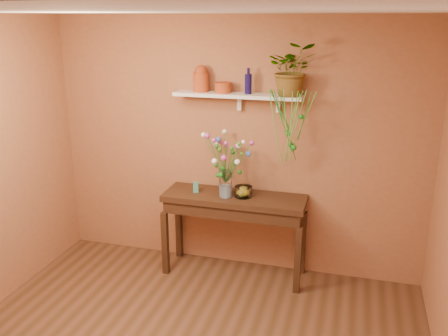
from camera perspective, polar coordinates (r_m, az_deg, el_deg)
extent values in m
plane|color=silver|center=(3.04, -8.35, 17.87)|extent=(4.00, 4.00, 0.00)
cube|color=#9E613E|center=(5.11, 1.37, 2.53)|extent=(4.00, 0.04, 2.70)
cube|color=#3A2215|center=(5.01, 1.24, -3.60)|extent=(1.48, 0.48, 0.06)
cube|color=#3A2215|center=(5.05, 1.23, -4.61)|extent=(1.42, 0.44, 0.13)
cube|color=#3A2215|center=(5.25, -6.97, -8.82)|extent=(0.06, 0.06, 0.71)
cube|color=#3A2215|center=(4.92, 8.72, -10.78)|extent=(0.06, 0.06, 0.71)
cube|color=#3A2215|center=(5.59, -5.35, -7.04)|extent=(0.06, 0.06, 0.71)
cube|color=#3A2215|center=(5.29, 9.30, -8.71)|extent=(0.06, 0.06, 0.71)
cube|color=white|center=(4.86, 1.61, 8.61)|extent=(1.30, 0.24, 0.04)
cube|color=white|center=(4.96, 1.87, 7.72)|extent=(0.04, 0.05, 0.15)
cube|color=white|center=(4.89, 6.47, 7.46)|extent=(0.04, 0.05, 0.15)
cylinder|color=#A1451A|center=(4.98, -2.73, 10.12)|extent=(0.16, 0.16, 0.19)
sphere|color=#A1451A|center=(4.96, -2.75, 11.35)|extent=(0.13, 0.13, 0.13)
cylinder|color=#A1451A|center=(4.89, -0.10, 9.51)|extent=(0.21, 0.21, 0.10)
cylinder|color=#110C3F|center=(4.82, 2.89, 9.91)|extent=(0.09, 0.09, 0.19)
cylinder|color=#110C3F|center=(4.81, 2.91, 11.41)|extent=(0.03, 0.03, 0.06)
imported|color=#1D6D1A|center=(4.71, 8.08, 11.50)|extent=(0.53, 0.48, 0.51)
cylinder|color=#1D6D1A|center=(4.60, 9.49, 5.98)|extent=(0.13, 0.19, 0.50)
cylinder|color=green|center=(4.65, 7.85, 4.63)|extent=(0.14, 0.11, 0.74)
cylinder|color=green|center=(4.58, 8.14, 4.59)|extent=(0.15, 0.31, 0.72)
cylinder|color=#1D6D1A|center=(4.69, 7.53, 4.96)|extent=(0.19, 0.09, 0.71)
cylinder|color=green|center=(4.65, 9.05, 6.75)|extent=(0.11, 0.05, 0.40)
cylinder|color=green|center=(4.62, 7.25, 6.52)|extent=(0.05, 0.07, 0.43)
cylinder|color=#1D6D1A|center=(4.63, 6.58, 6.87)|extent=(0.12, 0.07, 0.39)
cylinder|color=green|center=(4.67, 6.66, 6.88)|extent=(0.20, 0.09, 0.40)
cylinder|color=green|center=(4.64, 9.33, 5.26)|extent=(0.24, 0.17, 0.63)
cylinder|color=#1D6D1A|center=(4.67, 6.90, 5.53)|extent=(0.23, 0.05, 0.61)
cylinder|color=green|center=(4.63, 8.34, 6.61)|extent=(0.16, 0.10, 0.42)
cylinder|color=green|center=(4.65, 6.08, 4.90)|extent=(0.13, 0.10, 0.71)
cylinder|color=#1D6D1A|center=(4.62, 6.50, 7.10)|extent=(0.17, 0.09, 0.35)
cylinder|color=green|center=(4.63, 7.95, 4.78)|extent=(0.03, 0.16, 0.71)
sphere|color=#1D6D1A|center=(4.70, 8.27, 2.42)|extent=(0.05, 0.05, 0.05)
sphere|color=#1D6D1A|center=(4.73, 7.91, 2.70)|extent=(0.05, 0.05, 0.05)
sphere|color=#1D6D1A|center=(4.63, 9.11, 6.02)|extent=(0.05, 0.05, 0.05)
sphere|color=#1D6D1A|center=(4.71, 7.58, 4.13)|extent=(0.05, 0.05, 0.05)
cylinder|color=white|center=(4.92, 0.19, -1.89)|extent=(0.13, 0.13, 0.28)
cylinder|color=silver|center=(4.94, 0.19, -2.68)|extent=(0.12, 0.12, 0.13)
cylinder|color=#386B28|center=(4.81, 0.08, -0.23)|extent=(0.02, 0.12, 0.29)
sphere|color=#BE3CA0|center=(4.72, -0.02, 1.21)|extent=(0.06, 0.06, 0.06)
cylinder|color=#386B28|center=(4.72, 0.55, 0.28)|extent=(0.12, 0.24, 0.43)
sphere|color=#1D6D1A|center=(4.54, 0.94, 2.34)|extent=(0.04, 0.04, 0.04)
cylinder|color=#386B28|center=(4.76, 0.22, 0.60)|extent=(0.06, 0.17, 0.46)
sphere|color=#BE3CA0|center=(4.62, 0.25, 2.98)|extent=(0.04, 0.04, 0.04)
cylinder|color=#386B28|center=(4.76, 1.22, 0.66)|extent=(0.22, 0.14, 0.47)
sphere|color=white|center=(4.61, 2.31, 3.10)|extent=(0.04, 0.04, 0.04)
cylinder|color=#386B28|center=(4.80, 0.87, -0.48)|extent=(0.15, 0.12, 0.26)
sphere|color=white|center=(4.70, 1.58, 0.71)|extent=(0.06, 0.06, 0.06)
cylinder|color=#386B28|center=(4.80, 1.71, 0.62)|extent=(0.28, 0.03, 0.44)
sphere|color=#BE3CA0|center=(4.70, 3.30, 2.97)|extent=(0.05, 0.05, 0.05)
cylinder|color=#386B28|center=(4.84, 0.97, 0.59)|extent=(0.14, 0.01, 0.41)
sphere|color=olive|center=(4.77, 1.78, 2.88)|extent=(0.04, 0.04, 0.04)
cylinder|color=#386B28|center=(4.85, 1.53, 0.01)|extent=(0.23, 0.04, 0.31)
sphere|color=#4A6FCA|center=(4.80, 2.91, 1.68)|extent=(0.06, 0.06, 0.06)
cylinder|color=#386B28|center=(4.89, 0.97, 0.51)|extent=(0.12, 0.11, 0.37)
sphere|color=white|center=(4.87, 1.76, 2.66)|extent=(0.05, 0.05, 0.05)
cylinder|color=#386B28|center=(4.90, 1.15, 0.05)|extent=(0.14, 0.13, 0.29)
sphere|color=olive|center=(4.90, 2.11, 1.73)|extent=(0.04, 0.04, 0.04)
cylinder|color=#386B28|center=(4.95, 0.88, 0.50)|extent=(0.07, 0.22, 0.33)
sphere|color=#BE3CA0|center=(4.99, 1.56, 2.59)|extent=(0.06, 0.06, 0.06)
cylinder|color=#386B28|center=(4.94, 0.61, 0.13)|extent=(0.04, 0.16, 0.28)
sphere|color=#1D6D1A|center=(4.97, 1.03, 1.87)|extent=(0.04, 0.04, 0.04)
cylinder|color=#386B28|center=(4.94, 0.23, 0.54)|extent=(0.04, 0.17, 0.34)
sphere|color=#BE3CA0|center=(4.97, 0.28, 2.68)|extent=(0.05, 0.05, 0.05)
cylinder|color=#386B28|center=(4.93, 0.13, 1.37)|extent=(0.06, 0.18, 0.48)
sphere|color=white|center=(4.95, 0.07, 4.34)|extent=(0.05, 0.05, 0.05)
cylinder|color=#386B28|center=(4.95, -0.41, 0.65)|extent=(0.15, 0.18, 0.35)
sphere|color=white|center=(5.00, -1.00, 2.89)|extent=(0.05, 0.05, 0.05)
cylinder|color=#386B28|center=(4.90, -0.09, 0.69)|extent=(0.08, 0.09, 0.39)
sphere|color=#BE3CA0|center=(4.89, -0.37, 3.02)|extent=(0.04, 0.04, 0.04)
cylinder|color=#386B28|center=(4.91, -0.91, 1.19)|extent=(0.23, 0.10, 0.47)
sphere|color=olive|center=(4.92, -2.01, 4.00)|extent=(0.05, 0.05, 0.05)
cylinder|color=#386B28|center=(4.86, -0.25, 0.87)|extent=(0.09, 0.03, 0.44)
sphere|color=#4A6FCA|center=(4.83, -0.70, 3.41)|extent=(0.06, 0.06, 0.06)
cylinder|color=#386B28|center=(4.89, -1.12, 1.15)|extent=(0.25, 0.04, 0.47)
sphere|color=white|center=(4.88, -2.45, 3.94)|extent=(0.05, 0.05, 0.05)
cylinder|color=#386B28|center=(4.87, -0.17, 0.27)|extent=(0.07, 0.01, 0.34)
sphere|color=olive|center=(4.83, -0.52, 2.20)|extent=(0.05, 0.05, 0.05)
cylinder|color=#386B28|center=(4.81, -0.88, 1.06)|extent=(0.17, 0.11, 0.50)
sphere|color=#BE3CA0|center=(4.73, -2.00, 3.84)|extent=(0.06, 0.06, 0.06)
cylinder|color=#386B28|center=(4.82, -0.34, 0.44)|extent=(0.07, 0.10, 0.39)
sphere|color=#1D6D1A|center=(4.73, -0.89, 2.57)|extent=(0.04, 0.04, 0.04)
cylinder|color=#386B28|center=(4.81, -0.49, 0.79)|extent=(0.10, 0.11, 0.46)
sphere|color=#BE3CA0|center=(4.71, -1.19, 3.32)|extent=(0.05, 0.05, 0.05)
cylinder|color=#386B28|center=(4.79, -0.46, -0.44)|extent=(0.06, 0.19, 0.27)
sphere|color=white|center=(4.68, -1.13, 0.80)|extent=(0.06, 0.06, 0.06)
sphere|color=#1D6D1A|center=(4.88, -0.74, -0.86)|extent=(0.05, 0.05, 0.05)
sphere|color=#1D6D1A|center=(4.73, -0.38, -0.83)|extent=(0.05, 0.05, 0.05)
sphere|color=#1D6D1A|center=(4.97, -0.92, 0.35)|extent=(0.05, 0.05, 0.05)
sphere|color=#1D6D1A|center=(4.86, 1.88, -0.50)|extent=(0.05, 0.05, 0.05)
sphere|color=#1D6D1A|center=(4.81, -0.15, -0.04)|extent=(0.05, 0.05, 0.05)
sphere|color=#1D6D1A|center=(4.91, 1.30, 0.51)|extent=(0.05, 0.05, 0.05)
cylinder|color=white|center=(4.95, 2.31, -2.80)|extent=(0.18, 0.18, 0.11)
cylinder|color=white|center=(4.97, 2.31, -3.33)|extent=(0.18, 0.18, 0.01)
sphere|color=yellow|center=(4.96, 2.30, -2.84)|extent=(0.09, 0.09, 0.09)
cube|color=#28637F|center=(5.08, -3.35, -2.28)|extent=(0.06, 0.05, 0.11)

